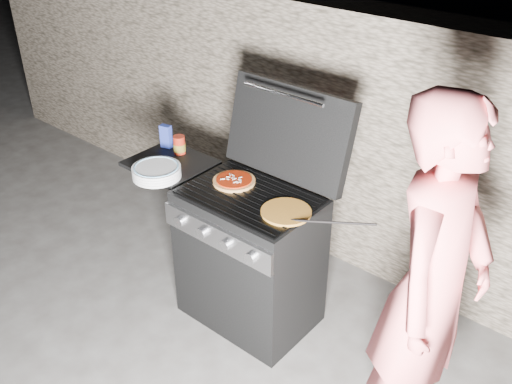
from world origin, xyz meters
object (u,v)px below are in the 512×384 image
Objects in this scene: sauce_jar at (179,145)px; gas_grill at (220,243)px; person at (432,289)px; pizza_topped at (234,180)px.

gas_grill is at bearing -15.27° from sauce_jar.
person is at bearing -4.86° from gas_grill.
pizza_topped is 1.35m from person.
person is (1.43, -0.12, 0.48)m from gas_grill.
pizza_topped reaches higher than gas_grill.
gas_grill is 11.10× the size of sauce_jar.
pizza_topped is 0.55m from sauce_jar.
person is at bearing -7.37° from pizza_topped.
gas_grill is at bearing 84.52° from person.
pizza_topped is at bearing 31.37° from gas_grill.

